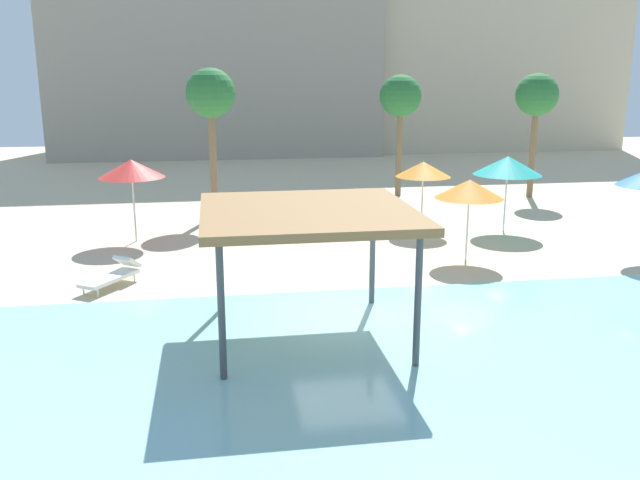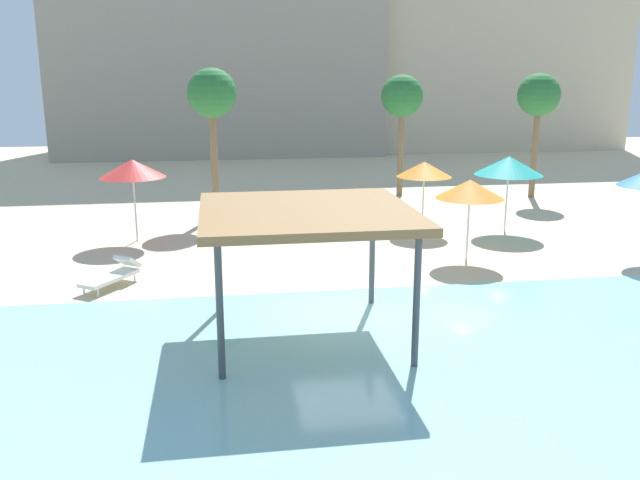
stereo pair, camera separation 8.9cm
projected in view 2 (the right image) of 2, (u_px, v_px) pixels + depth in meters
The scene contains 13 objects.
ground_plane at pixel (347, 311), 16.37m from camera, with size 80.00×80.00×0.00m, color beige.
lagoon_water at pixel (406, 416), 11.33m from camera, with size 44.00×13.50×0.04m, color #8CC6CC.
shade_pavilion at pixel (307, 216), 14.11m from camera, with size 4.45×4.45×2.88m.
beach_umbrella_orange_0 at pixel (470, 189), 20.27m from camera, with size 2.08×2.08×2.51m.
beach_umbrella_red_2 at pixel (133, 169), 22.53m from camera, with size 2.20×2.20×2.81m.
beach_umbrella_teal_3 at pixel (509, 166), 23.94m from camera, with size 2.42×2.42×2.74m.
beach_umbrella_orange_6 at pixel (424, 169), 24.12m from camera, with size 1.98×1.98×2.53m.
lounge_chair_0 at pixel (114, 274), 18.22m from camera, with size 1.55×1.91×0.74m.
palm_tree_0 at pixel (539, 97), 30.12m from camera, with size 1.90×1.90×5.61m.
palm_tree_1 at pixel (212, 96), 25.84m from camera, with size 1.90×1.90×5.82m.
palm_tree_2 at pixel (402, 98), 30.53m from camera, with size 1.90×1.90×5.55m.
hotel_block_0 at pixel (218, 24), 47.14m from camera, with size 21.98×10.30×17.80m, color #9E9384.
hotel_block_1 at pixel (462, 36), 51.35m from camera, with size 22.25×10.67×16.58m, color beige.
Camera 2 is at (-3.01, -15.17, 5.66)m, focal length 37.71 mm.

